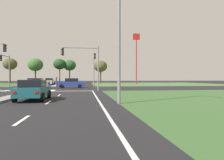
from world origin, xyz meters
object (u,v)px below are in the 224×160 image
object	(u,v)px
treeline_second	(10,64)
treeline_third	(35,65)
treeline_sixth	(101,66)
fastfood_pole_sign	(136,48)
treeline_fourth	(60,64)
treeline_fifth	(70,65)
traffic_signal_near_right	(85,60)
car_grey_fourth	(35,83)
car_silver_near	(49,81)
traffic_signal_far_right	(94,64)
traffic_signal_far_left	(6,65)
car_teal_fifth	(33,90)
pedestrian_at_median	(56,80)
car_blue_third	(71,83)
street_lamp_near	(120,24)

from	to	relation	value
treeline_second	treeline_third	world-z (taller)	treeline_second
treeline_second	treeline_sixth	distance (m)	28.29
treeline_sixth	fastfood_pole_sign	bearing A→B (deg)	-60.08
treeline_second	treeline_sixth	xyz separation A→B (m)	(28.28, -0.51, -0.52)
treeline_fourth	treeline_fifth	bearing A→B (deg)	20.60
traffic_signal_near_right	treeline_third	xyz separation A→B (m)	(-14.72, 39.46, 1.71)
traffic_signal_near_right	treeline_second	xyz separation A→B (m)	(-23.09, 42.82, 2.06)
car_grey_fourth	traffic_signal_near_right	world-z (taller)	traffic_signal_near_right
treeline_fourth	fastfood_pole_sign	bearing A→B (deg)	-33.69
car_silver_near	traffic_signal_far_right	world-z (taller)	traffic_signal_far_right
traffic_signal_far_left	traffic_signal_near_right	distance (m)	17.84
car_teal_fifth	treeline_second	xyz separation A→B (m)	(-19.37, 54.07, 5.24)
treeline_fourth	car_grey_fourth	bearing A→B (deg)	-89.89
fastfood_pole_sign	treeline_fourth	world-z (taller)	fastfood_pole_sign
car_teal_fifth	treeline_sixth	world-z (taller)	treeline_sixth
pedestrian_at_median	treeline_third	bearing A→B (deg)	-58.23
car_grey_fourth	traffic_signal_far_right	bearing A→B (deg)	-65.42
treeline_fifth	treeline_sixth	world-z (taller)	treeline_fifth
fastfood_pole_sign	treeline_fourth	distance (m)	25.99
car_silver_near	treeline_second	bearing A→B (deg)	-50.70
car_silver_near	car_blue_third	size ratio (longest dim) A/B	0.95
car_teal_fifth	traffic_signal_near_right	bearing A→B (deg)	71.70
treeline_third	treeline_fourth	bearing A→B (deg)	20.59
traffic_signal_far_left	treeline_third	bearing A→B (deg)	92.55
treeline_second	treeline_fourth	xyz separation A→B (m)	(15.23, -0.79, 0.04)
traffic_signal_far_left	fastfood_pole_sign	world-z (taller)	fastfood_pole_sign
car_teal_fifth	fastfood_pole_sign	size ratio (longest dim) A/B	0.32
car_blue_third	treeline_fifth	world-z (taller)	treeline_fifth
car_grey_fourth	treeline_third	bearing A→B (deg)	12.18
traffic_signal_near_right	traffic_signal_far_left	bearing A→B (deg)	139.11
traffic_signal_near_right	treeline_sixth	size ratio (longest dim) A/B	0.77
car_blue_third	fastfood_pole_sign	xyz separation A→B (m)	(15.76, 19.61, 8.80)
treeline_third	street_lamp_near	bearing A→B (deg)	-72.55
car_teal_fifth	traffic_signal_far_left	size ratio (longest dim) A/B	0.76
car_grey_fourth	car_teal_fifth	xyz separation A→B (m)	(4.07, -18.63, -0.05)
treeline_fifth	traffic_signal_near_right	bearing A→B (deg)	-83.62
treeline_second	street_lamp_near	bearing A→B (deg)	-66.13
traffic_signal_far_left	treeline_second	bearing A→B (deg)	107.15
fastfood_pole_sign	treeline_sixth	size ratio (longest dim) A/B	1.82
pedestrian_at_median	treeline_fifth	bearing A→B (deg)	-85.69
traffic_signal_far_right	treeline_third	bearing A→B (deg)	120.66
street_lamp_near	treeline_sixth	world-z (taller)	street_lamp_near
car_teal_fifth	car_blue_third	bearing A→B (deg)	85.52
treeline_fourth	car_blue_third	bearing A→B (deg)	-80.52
fastfood_pole_sign	treeline_sixth	bearing A→B (deg)	119.92
pedestrian_at_median	treeline_fourth	world-z (taller)	treeline_fourth
car_teal_fifth	traffic_signal_near_right	size ratio (longest dim) A/B	0.75
car_grey_fourth	treeline_fifth	bearing A→B (deg)	-4.74
car_silver_near	car_grey_fourth	world-z (taller)	car_silver_near
car_grey_fourth	treeline_fourth	world-z (taller)	treeline_fourth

